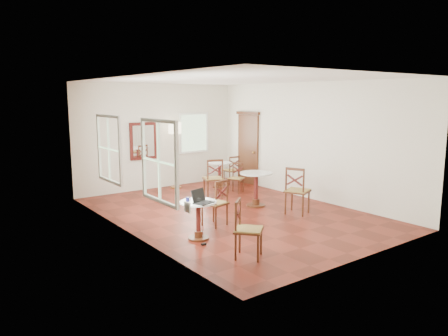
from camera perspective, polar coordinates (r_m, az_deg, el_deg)
name	(u,v)px	position (r m, az deg, el deg)	size (l,w,h in m)	color
ground	(232,213)	(9.84, 1.04, -5.98)	(7.00, 7.00, 0.00)	#611B10
room_shell	(223,130)	(9.70, -0.19, 5.14)	(5.02, 7.02, 3.01)	silver
cafe_table_near	(198,216)	(7.95, -3.44, -6.38)	(0.69, 0.69, 0.72)	#4A2412
cafe_table_mid	(256,185)	(10.34, 4.29, -2.33)	(0.78, 0.78, 0.83)	#4A2412
cafe_table_back	(219,172)	(12.53, -0.61, -0.52)	(0.70, 0.70, 0.74)	#4A2412
chair_near_a	(216,203)	(8.76, -1.13, -4.67)	(0.54, 0.54, 0.96)	#4A2412
chair_near_b	(247,229)	(7.06, 3.10, -8.14)	(0.63, 0.63, 0.97)	#4A2412
chair_mid_a	(213,178)	(11.19, -1.42, -1.38)	(0.61, 0.61, 1.04)	#4A2412
chair_mid_b	(297,191)	(9.77, 9.73, -2.98)	(0.66, 0.66, 1.08)	#4A2412
chair_back_a	(232,170)	(12.97, 1.06, -0.28)	(0.44, 0.44, 0.87)	#4A2412
chair_back_b	(236,178)	(11.80, 1.63, -1.35)	(0.52, 0.52, 0.83)	#4A2412
floor_lamp	(175,132)	(12.35, -6.56, 4.75)	(0.37, 0.37, 1.92)	#BF8C3F
laptop	(201,200)	(7.75, -3.05, -4.23)	(0.41, 0.38, 0.24)	black
mouse	(198,199)	(7.95, -3.43, -4.21)	(0.09, 0.05, 0.03)	black
navy_mug	(188,199)	(7.86, -4.85, -4.19)	(0.10, 0.07, 0.08)	black
water_glass	(199,200)	(7.75, -3.37, -4.31)	(0.06, 0.06, 0.10)	white
power_adapter	(204,244)	(7.76, -2.73, -10.11)	(0.09, 0.05, 0.04)	black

